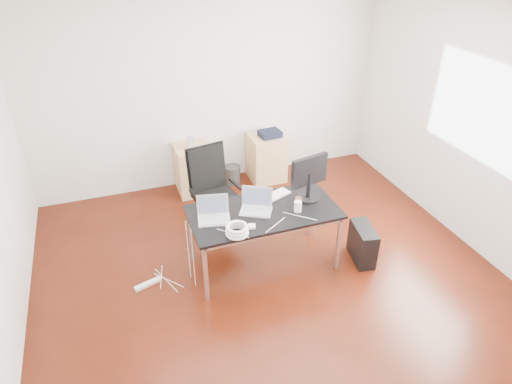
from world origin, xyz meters
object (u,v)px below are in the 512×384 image
object	(u,v)px
pc_tower	(363,244)
office_chair	(213,187)
filing_cabinet_left	(194,169)
filing_cabinet_right	(266,157)
desk	(264,215)

from	to	relation	value
pc_tower	office_chair	bearing A→B (deg)	151.63
office_chair	filing_cabinet_left	size ratio (longest dim) A/B	1.54
office_chair	filing_cabinet_right	world-z (taller)	office_chair
filing_cabinet_left	filing_cabinet_right	distance (m)	1.10
filing_cabinet_left	pc_tower	distance (m)	2.63
office_chair	pc_tower	xyz separation A→B (m)	(1.44, -1.17, -0.39)
pc_tower	desk	bearing A→B (deg)	175.56
filing_cabinet_right	pc_tower	xyz separation A→B (m)	(0.36, -2.19, -0.13)
desk	filing_cabinet_left	bearing A→B (deg)	100.60
filing_cabinet_right	pc_tower	bearing A→B (deg)	-80.70
desk	office_chair	distance (m)	0.94
desk	pc_tower	distance (m)	1.23
pc_tower	filing_cabinet_left	bearing A→B (deg)	134.37
desk	filing_cabinet_left	size ratio (longest dim) A/B	2.29
desk	filing_cabinet_right	xyz separation A→B (m)	(0.75, 1.89, -0.33)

